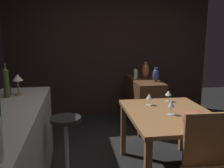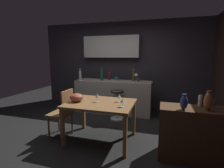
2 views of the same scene
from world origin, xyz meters
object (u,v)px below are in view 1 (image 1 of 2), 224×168
at_px(dining_table, 170,120).
at_px(fruit_bowl, 196,119).
at_px(wine_bottle_olive, 6,82).
at_px(cup_slate, 8,91).
at_px(wine_glass_left, 168,93).
at_px(vase_copper, 146,71).
at_px(wine_glass_center, 171,104).
at_px(sideboard_cabinet, 144,102).
at_px(vase_ceramic_blue, 156,75).
at_px(pillar_candle_tall, 135,74).
at_px(pillar_candle_short, 136,74).
at_px(bar_stool, 67,148).
at_px(wine_glass_right, 149,97).
at_px(chair_near_window, 210,168).
at_px(counter_lamp, 18,80).

distance_m(dining_table, fruit_bowl, 0.48).
height_order(wine_bottle_olive, cup_slate, wine_bottle_olive).
distance_m(wine_glass_left, fruit_bowl, 0.90).
xyz_separation_m(cup_slate, vase_copper, (1.27, -1.99, 0.01)).
relative_size(fruit_bowl, wine_bottle_olive, 0.67).
height_order(wine_glass_center, cup_slate, cup_slate).
height_order(sideboard_cabinet, vase_ceramic_blue, vase_ceramic_blue).
bearing_deg(pillar_candle_tall, wine_glass_center, 178.91).
height_order(sideboard_cabinet, pillar_candle_short, pillar_candle_short).
xyz_separation_m(fruit_bowl, pillar_candle_short, (2.23, 0.01, 0.07)).
xyz_separation_m(dining_table, wine_glass_left, (0.45, -0.15, 0.19)).
xyz_separation_m(bar_stool, wine_glass_right, (0.30, -0.98, 0.45)).
xyz_separation_m(wine_glass_right, pillar_candle_tall, (1.32, -0.15, 0.06)).
height_order(chair_near_window, wine_glass_right, chair_near_window).
height_order(sideboard_cabinet, wine_glass_right, wine_glass_right).
distance_m(chair_near_window, vase_ceramic_blue, 2.19).
relative_size(chair_near_window, cup_slate, 8.56).
height_order(wine_glass_right, cup_slate, cup_slate).
distance_m(wine_bottle_olive, cup_slate, 0.19).
bearing_deg(counter_lamp, wine_glass_right, -92.92).
xyz_separation_m(wine_glass_left, cup_slate, (-0.01, 1.93, 0.10)).
xyz_separation_m(pillar_candle_tall, pillar_candle_short, (0.14, -0.05, -0.02)).
bearing_deg(pillar_candle_short, wine_glass_center, 177.59).
bearing_deg(wine_glass_left, fruit_bowl, 174.98).
xyz_separation_m(fruit_bowl, counter_lamp, (0.84, 1.72, 0.26)).
bearing_deg(sideboard_cabinet, chair_near_window, 177.41).
bearing_deg(dining_table, cup_slate, 76.20).
bearing_deg(pillar_candle_short, chair_near_window, 179.92).
bearing_deg(pillar_candle_short, fruit_bowl, -179.66).
bearing_deg(vase_ceramic_blue, dining_table, 168.15).
bearing_deg(dining_table, pillar_candle_tall, -0.37).
relative_size(bar_stool, wine_glass_left, 5.30).
distance_m(chair_near_window, counter_lamp, 2.14).
distance_m(sideboard_cabinet, chair_near_window, 2.37).
distance_m(pillar_candle_tall, vase_copper, 0.22).
height_order(bar_stool, wine_glass_center, wine_glass_center).
height_order(wine_glass_center, vase_ceramic_blue, vase_ceramic_blue).
bearing_deg(pillar_candle_tall, vase_copper, -72.03).
height_order(dining_table, wine_bottle_olive, wine_bottle_olive).
bearing_deg(vase_copper, counter_lamp, 125.13).
bearing_deg(sideboard_cabinet, dining_table, 174.33).
bearing_deg(bar_stool, chair_near_window, -123.49).
bearing_deg(counter_lamp, sideboard_cabinet, -56.27).
distance_m(fruit_bowl, cup_slate, 2.05).
height_order(bar_stool, vase_ceramic_blue, vase_ceramic_blue).
bearing_deg(fruit_bowl, bar_stool, 68.68).
xyz_separation_m(counter_lamp, vase_ceramic_blue, (0.98, -1.94, -0.15)).
bearing_deg(wine_glass_left, wine_glass_right, 114.36).
relative_size(wine_glass_center, pillar_candle_short, 1.03).
relative_size(wine_glass_left, vase_copper, 0.49).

